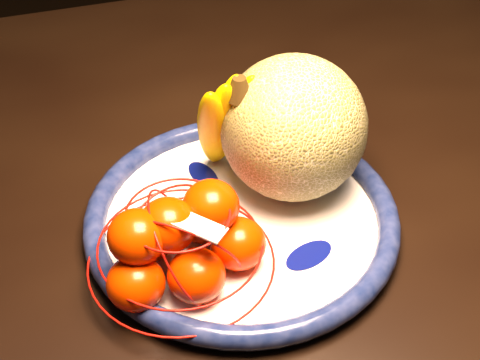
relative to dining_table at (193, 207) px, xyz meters
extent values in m
cube|color=black|center=(0.00, 0.00, 0.06)|extent=(1.66, 1.08, 0.04)
cylinder|color=black|center=(0.68, 0.46, -0.33)|extent=(0.06, 0.06, 0.75)
cylinder|color=white|center=(0.04, -0.14, 0.09)|extent=(0.35, 0.35, 0.01)
torus|color=#040F38|center=(0.04, -0.14, 0.10)|extent=(0.38, 0.38, 0.03)
cylinder|color=white|center=(0.04, -0.14, 0.09)|extent=(0.17, 0.17, 0.01)
ellipsoid|color=#070E58|center=(0.10, -0.21, 0.10)|extent=(0.14, 0.12, 0.00)
ellipsoid|color=#070E58|center=(0.01, -0.05, 0.10)|extent=(0.10, 0.13, 0.00)
ellipsoid|color=#070E58|center=(-0.07, -0.14, 0.10)|extent=(0.11, 0.06, 0.00)
sphere|color=olive|center=(0.12, -0.08, 0.19)|extent=(0.18, 0.18, 0.18)
ellipsoid|color=yellow|center=(0.02, -0.06, 0.19)|extent=(0.06, 0.11, 0.17)
ellipsoid|color=yellow|center=(0.03, -0.05, 0.19)|extent=(0.04, 0.10, 0.18)
ellipsoid|color=yellow|center=(0.04, -0.05, 0.19)|extent=(0.06, 0.10, 0.18)
ellipsoid|color=yellow|center=(0.05, -0.05, 0.19)|extent=(0.08, 0.10, 0.18)
ellipsoid|color=yellow|center=(0.06, -0.05, 0.19)|extent=(0.10, 0.10, 0.17)
cone|color=black|center=(0.04, -0.05, 0.27)|extent=(0.03, 0.03, 0.03)
ellipsoid|color=#FF3201|center=(-0.09, -0.24, 0.13)|extent=(0.06, 0.06, 0.06)
ellipsoid|color=#FF3201|center=(-0.03, -0.24, 0.13)|extent=(0.06, 0.06, 0.06)
ellipsoid|color=#FF3201|center=(0.02, -0.20, 0.13)|extent=(0.06, 0.06, 0.06)
ellipsoid|color=#FF3201|center=(-0.07, -0.17, 0.13)|extent=(0.06, 0.06, 0.06)
ellipsoid|color=#FF3201|center=(-0.01, -0.15, 0.13)|extent=(0.06, 0.06, 0.06)
ellipsoid|color=#FF3201|center=(-0.05, -0.20, 0.17)|extent=(0.06, 0.06, 0.06)
ellipsoid|color=#FF3201|center=(0.00, -0.18, 0.17)|extent=(0.06, 0.06, 0.06)
ellipsoid|color=#FF3201|center=(-0.09, -0.21, 0.17)|extent=(0.06, 0.06, 0.06)
torus|color=#A20C07|center=(-0.04, -0.20, 0.11)|extent=(0.24, 0.24, 0.00)
torus|color=#A20C07|center=(-0.04, -0.20, 0.14)|extent=(0.21, 0.21, 0.00)
torus|color=#A20C07|center=(-0.04, -0.20, 0.18)|extent=(0.13, 0.13, 0.00)
torus|color=#A20C07|center=(-0.04, -0.20, 0.13)|extent=(0.15, 0.12, 0.13)
torus|color=#A20C07|center=(-0.04, -0.20, 0.13)|extent=(0.07, 0.14, 0.13)
torus|color=#A20C07|center=(-0.04, -0.20, 0.13)|extent=(0.15, 0.13, 0.13)
cube|color=white|center=(-0.03, -0.22, 0.19)|extent=(0.07, 0.07, 0.01)
camera|label=1|loc=(-0.09, -0.75, 0.72)|focal=55.00mm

